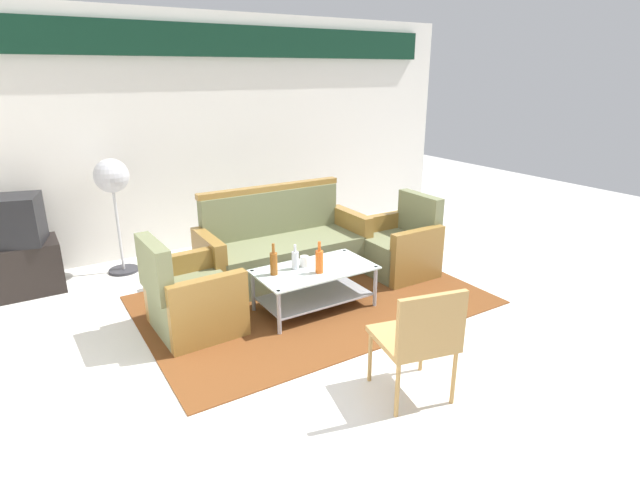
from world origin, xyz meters
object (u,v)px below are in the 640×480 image
television (7,221)px  wicker_chair (420,335)px  coffee_table (315,282)px  cup (304,261)px  bottle_orange (319,261)px  bottle_brown (274,263)px  couch (283,250)px  armchair_left (191,299)px  bottle_clear (295,260)px  tv_stand (17,269)px  armchair_right (399,248)px  pedestal_fan (112,183)px

television → wicker_chair: size_ratio=0.82×
coffee_table → cup: bearing=117.8°
bottle_orange → wicker_chair: size_ratio=0.35×
bottle_brown → couch: bearing=57.0°
armchair_left → bottle_orange: bearing=71.3°
coffee_table → television: 3.04m
bottle_orange → bottle_clear: bearing=125.1°
cup → tv_stand: (-2.29, 1.78, -0.20)m
armchair_left → bottle_clear: (0.95, -0.13, 0.21)m
armchair_right → bottle_brown: armchair_right is taller
armchair_right → pedestal_fan: bearing=57.8°
couch → armchair_right: size_ratio=2.13×
couch → wicker_chair: bearing=84.7°
bottle_orange → bottle_clear: 0.24m
cup → tv_stand: tv_stand is taller
armchair_left → couch: bearing=114.8°
armchair_left → coffee_table: (1.11, -0.22, -0.02)m
couch → bottle_clear: (-0.27, -0.75, 0.18)m
armchair_right → television: (-3.60, 1.60, 0.47)m
bottle_orange → television: size_ratio=0.43×
armchair_right → tv_stand: (-3.60, 1.60, -0.03)m
tv_stand → television: television is taller
cup → tv_stand: bearing=142.1°
armchair_left → bottle_orange: 1.16m
couch → tv_stand: 2.67m
bottle_orange → television: 3.07m
armchair_right → cup: size_ratio=8.50×
couch → bottle_clear: 0.82m
television → pedestal_fan: (1.01, 0.05, 0.25)m
tv_stand → wicker_chair: 4.08m
coffee_table → wicker_chair: bearing=-94.7°
coffee_table → tv_stand: bearing=141.2°
armchair_right → pedestal_fan: (-2.60, 1.65, 0.73)m
couch → bottle_clear: bearing=70.7°
armchair_left → cup: bearing=81.3°
television → bottle_orange: bearing=153.8°
couch → bottle_brown: 0.94m
armchair_right → television: television is taller
coffee_table → pedestal_fan: bearing=124.6°
armchair_right → coffee_table: 1.29m
cup → tv_stand: size_ratio=0.12×
couch → bottle_orange: size_ratio=6.11×
bottle_orange → bottle_clear: bottle_orange is taller
armchair_right → bottle_clear: 1.44m
bottle_orange → bottle_brown: bearing=154.0°
bottle_brown → pedestal_fan: (-0.95, 1.86, 0.49)m
armchair_left → coffee_table: size_ratio=0.77×
couch → pedestal_fan: pedestal_fan is taller
cup → television: (-2.29, 1.79, 0.30)m
armchair_right → bottle_brown: (-1.64, -0.21, 0.23)m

